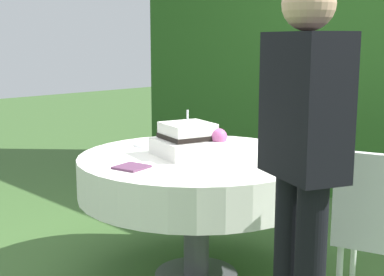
{
  "coord_description": "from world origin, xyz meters",
  "views": [
    {
      "loc": [
        2.08,
        -2.09,
        1.37
      ],
      "look_at": [
        -0.02,
        -0.02,
        0.83
      ],
      "focal_mm": 50.1,
      "sensor_mm": 36.0,
      "label": 1
    }
  ],
  "objects": [
    {
      "name": "napkin_stack",
      "position": [
        -0.02,
        -0.45,
        0.73
      ],
      "size": [
        0.17,
        0.17,
        0.01
      ],
      "primitive_type": "cube",
      "rotation": [
        0.0,
        0.0,
        0.2
      ],
      "color": "#603856",
      "rests_on": "cake_table"
    },
    {
      "name": "serving_plate_near",
      "position": [
        -0.42,
        -0.02,
        0.73
      ],
      "size": [
        0.15,
        0.15,
        0.01
      ],
      "primitive_type": "cylinder",
      "color": "white",
      "rests_on": "cake_table"
    },
    {
      "name": "serving_plate_left",
      "position": [
        -0.44,
        0.25,
        0.73
      ],
      "size": [
        0.11,
        0.11,
        0.01
      ],
      "primitive_type": "cylinder",
      "color": "white",
      "rests_on": "cake_table"
    },
    {
      "name": "wedding_cake",
      "position": [
        -0.03,
        -0.03,
        0.81
      ],
      "size": [
        0.41,
        0.41,
        0.26
      ],
      "color": "white",
      "rests_on": "cake_table"
    },
    {
      "name": "ground_plane",
      "position": [
        0.0,
        0.0,
        0.0
      ],
      "size": [
        20.0,
        20.0,
        0.0
      ],
      "primitive_type": "plane",
      "color": "#3D602D"
    },
    {
      "name": "serving_plate_far",
      "position": [
        0.09,
        0.29,
        0.73
      ],
      "size": [
        0.15,
        0.15,
        0.01
      ],
      "primitive_type": "cylinder",
      "color": "white",
      "rests_on": "cake_table"
    },
    {
      "name": "foliage_hedge",
      "position": [
        0.0,
        2.2,
        1.28
      ],
      "size": [
        5.43,
        0.44,
        2.56
      ],
      "primitive_type": "cube",
      "color": "#28561E",
      "rests_on": "ground_plane"
    },
    {
      "name": "standing_person",
      "position": [
        0.95,
        -0.38,
        0.93
      ],
      "size": [
        0.41,
        0.33,
        1.6
      ],
      "color": "black",
      "rests_on": "ground_plane"
    },
    {
      "name": "cake_table",
      "position": [
        0.0,
        0.0,
        0.61
      ],
      "size": [
        1.33,
        1.33,
        0.73
      ],
      "color": "#4C4C51",
      "rests_on": "ground_plane"
    },
    {
      "name": "garden_chair",
      "position": [
        1.04,
        0.15,
        0.54
      ],
      "size": [
        0.5,
        0.5,
        0.89
      ],
      "color": "white",
      "rests_on": "ground_plane"
    }
  ]
}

